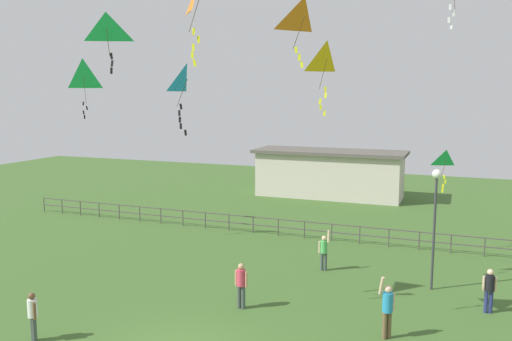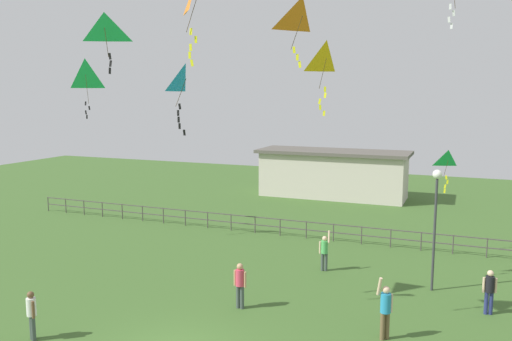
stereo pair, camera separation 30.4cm
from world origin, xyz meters
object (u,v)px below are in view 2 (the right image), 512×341
Objects in this scene: person_3 at (240,283)px; kite_2 at (105,29)px; person_4 at (489,289)px; person_5 at (324,250)px; kite_4 at (302,17)px; kite_6 at (186,81)px; person_2 at (32,312)px; person_0 at (385,308)px; lamppost at (436,204)px; kite_3 at (326,60)px; kite_1 at (85,76)px; kite_5 at (448,162)px.

kite_2 reaches higher than person_3.
person_4 is 6.95m from person_5.
kite_4 reaches higher than person_3.
kite_2 is at bearing -158.47° from kite_4.
kite_6 is at bearing -158.34° from person_4.
person_5 is at bearing 97.29° from kite_4.
kite_4 reaches higher than person_2.
person_0 reaches higher than person_2.
person_4 is at bearing -39.56° from lamppost.
person_2 is at bearing -137.13° from kite_3.
person_5 is at bearing 103.34° from kite_3.
kite_2 is 0.89× the size of kite_4.
kite_4 is at bearing -22.02° from person_3.
person_0 is 1.03× the size of kite_4.
kite_6 is at bearing -179.70° from kite_4.
kite_1 reaches higher than person_2.
kite_4 reaches higher than lamppost.
kite_1 reaches higher than lamppost.
kite_2 is at bearing -135.08° from kite_3.
person_5 is 7.36m from kite_5.
kite_1 reaches higher than person_3.
lamppost is 2.87× the size of person_3.
person_4 is at bearing 29.57° from person_2.
kite_1 is at bearing 119.35° from person_2.
person_0 is 1.29× the size of person_2.
kite_4 is at bearing -146.16° from person_4.
kite_3 is 1.32× the size of kite_4.
kite_2 is at bearing -140.37° from lamppost.
kite_1 is at bearing 147.96° from kite_6.
kite_2 is (-8.21, -2.72, 8.59)m from person_0.
kite_3 is at bearing 91.67° from kite_4.
lamppost is 1.67× the size of kite_1.
person_5 is 12.97m from kite_2.
person_2 is 18.66m from kite_5.
person_3 is at bearing -23.36° from kite_1.
kite_4 is (5.54, 2.19, 0.34)m from kite_2.
person_2 is 0.89× the size of kite_2.
lamppost is at bearing -8.34° from person_5.
person_2 is 0.78× the size of kite_5.
person_0 is at bearing -97.27° from kite_5.
kite_3 reaches higher than person_0.
kite_2 is at bearing -46.66° from kite_1.
person_5 is 0.90× the size of kite_5.
kite_2 reaches higher than person_4.
kite_4 is at bearing 26.06° from person_2.
person_0 is at bearing -132.84° from person_4.
person_3 is at bearing -144.54° from lamppost.
lamppost is 13.55m from kite_2.
kite_6 is (3.56, 3.69, 7.19)m from person_2.
person_3 is 0.71× the size of kite_6.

